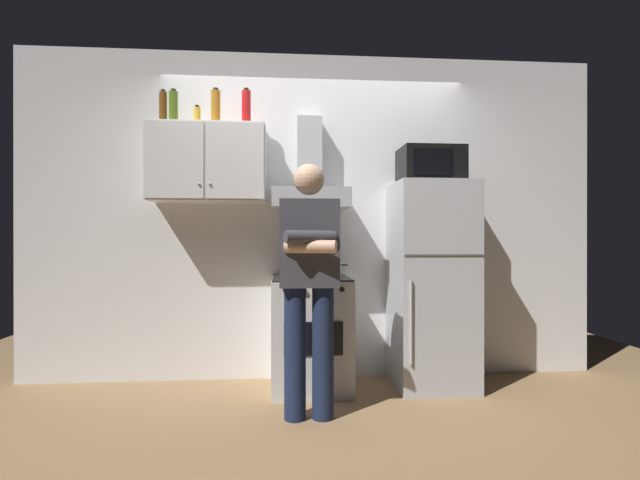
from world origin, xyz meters
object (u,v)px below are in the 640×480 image
upper_cabinet (208,163)px  cooking_pot (329,270)px  refrigerator (431,284)px  bottle_olive_oil (173,107)px  range_hood (310,184)px  microwave (430,165)px  bottle_spice_jar (197,116)px  stove_oven (311,333)px  person_standing (309,279)px  bottle_beer_brown (163,108)px  bottle_soda_red (246,108)px  bottle_liquor_amber (216,107)px

upper_cabinet → cooking_pot: size_ratio=3.26×
refrigerator → bottle_olive_oil: bearing=177.1°
range_hood → bottle_olive_oil: size_ratio=2.79×
microwave → bottle_spice_jar: (-1.83, 0.09, 0.38)m
stove_oven → bottle_spice_jar: bottle_spice_jar is taller
range_hood → bottle_spice_jar: (-0.88, -0.01, 0.52)m
microwave → person_standing: size_ratio=0.29×
upper_cabinet → refrigerator: (1.75, -0.12, -0.95)m
range_hood → bottle_spice_jar: bearing=-179.1°
stove_oven → bottle_olive_oil: bottle_olive_oil is taller
bottle_beer_brown → upper_cabinet: bearing=-3.3°
range_hood → bottle_olive_oil: bearing=-178.7°
bottle_olive_oil → bottle_spice_jar: bearing=3.0°
person_standing → cooking_pot: 0.52m
person_standing → bottle_spice_jar: 1.64m
upper_cabinet → microwave: 1.75m
refrigerator → microwave: 0.94m
refrigerator → bottle_soda_red: (-1.45, 0.10, 1.39)m
bottle_spice_jar → refrigerator: bearing=-3.5°
bottle_liquor_amber → bottle_olive_oil: size_ratio=1.07×
cooking_pot → upper_cabinet: bearing=165.3°
upper_cabinet → bottle_olive_oil: 0.50m
bottle_soda_red → bottle_spice_jar: bottle_soda_red is taller
bottle_beer_brown → microwave: bearing=-3.4°
microwave → refrigerator: bearing=-89.1°
bottle_soda_red → cooking_pot: bearing=-19.2°
bottle_liquor_amber → upper_cabinet: bearing=164.9°
stove_oven → range_hood: 1.17m
upper_cabinet → bottle_spice_jar: bearing=-170.9°
bottle_beer_brown → bottle_soda_red: (0.65, -0.04, 0.01)m
stove_oven → cooking_pot: (0.13, -0.12, 0.49)m
bottle_beer_brown → bottle_soda_red: bearing=-3.9°
stove_oven → bottle_spice_jar: 1.91m
refrigerator → microwave: size_ratio=3.33×
microwave → stove_oven: bearing=-178.8°
cooking_pot → refrigerator: bearing=8.3°
upper_cabinet → person_standing: 1.35m
bottle_liquor_amber → bottle_beer_brown: (-0.41, 0.04, -0.01)m
microwave → person_standing: 1.45m
range_hood → bottle_beer_brown: bearing=179.1°
upper_cabinet → bottle_liquor_amber: (0.06, -0.02, 0.44)m
range_hood → microwave: 0.97m
cooking_pot → microwave: bearing=9.6°
range_hood → refrigerator: bearing=-7.5°
bottle_beer_brown → stove_oven: bearing=-7.2°
range_hood → bottle_spice_jar: size_ratio=4.97×
microwave → bottle_spice_jar: size_ratio=3.18×
bottle_spice_jar → bottle_olive_oil: bottle_olive_oil is taller
upper_cabinet → person_standing: (0.75, -0.73, -0.85)m
bottle_soda_red → person_standing: bearing=-57.4°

